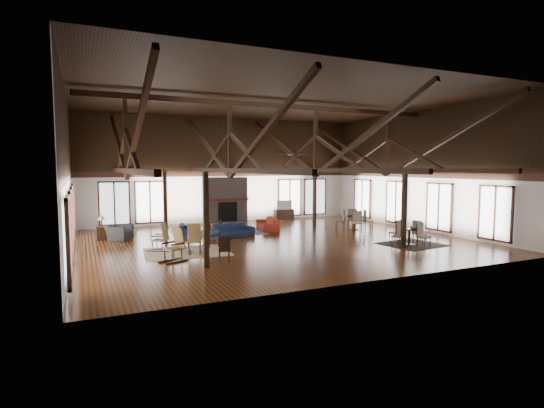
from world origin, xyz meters
name	(u,v)px	position (x,y,z in m)	size (l,w,h in m)	color
floor	(275,241)	(0.00, 0.00, 0.00)	(16.00, 16.00, 0.00)	brown
ceiling	(275,100)	(0.00, 0.00, 6.00)	(16.00, 14.00, 0.02)	black
wall_back	(224,170)	(0.00, 7.00, 3.00)	(16.00, 0.02, 6.00)	white
wall_front	(380,174)	(0.00, -7.00, 3.00)	(16.00, 0.02, 6.00)	white
wall_left	(66,172)	(-8.00, 0.00, 3.00)	(0.02, 14.00, 6.00)	white
wall_right	(419,171)	(8.00, 0.00, 3.00)	(0.02, 14.00, 6.00)	white
roof_truss	(275,147)	(0.00, 0.00, 4.03)	(15.60, 14.07, 3.14)	black
post_grid	(275,206)	(0.00, 0.00, 1.52)	(8.16, 7.16, 3.05)	black
fireplace	(226,200)	(0.00, 6.67, 1.29)	(2.50, 0.69, 2.60)	#6B5851
ceiling_fan	(296,154)	(0.50, -1.00, 3.73)	(1.60, 1.60, 0.75)	black
sofa_navy_front	(232,230)	(-1.35, 1.71, 0.30)	(2.09, 0.82, 0.61)	#17223F
sofa_navy_left	(186,230)	(-3.09, 3.26, 0.24)	(0.65, 1.67, 0.49)	#16203C
sofa_orange	(267,224)	(1.03, 3.12, 0.31)	(0.82, 2.09, 0.61)	#A83520
coffee_table	(223,225)	(-1.34, 3.14, 0.39)	(1.27, 0.87, 0.44)	brown
vase	(220,222)	(-1.46, 3.11, 0.55)	(0.20, 0.20, 0.21)	#B2B2B2
armchair	(119,233)	(-6.10, 2.92, 0.32)	(1.00, 0.87, 0.65)	#2B2B2E
side_table_lamp	(102,230)	(-6.79, 3.34, 0.43)	(0.45, 0.45, 1.15)	black
rocking_chair_a	(162,238)	(-4.83, -0.25, 0.51)	(0.96, 0.83, 1.09)	olive
rocking_chair_b	(194,239)	(-3.81, -1.17, 0.53)	(0.69, 0.97, 1.12)	olive
rocking_chair_c	(176,246)	(-4.71, -2.23, 0.54)	(1.01, 0.81, 1.15)	olive
side_chair_a	(210,232)	(-2.96, -0.24, 0.61)	(0.51, 0.51, 1.05)	black
side_chair_b	(224,247)	(-3.28, -3.12, 0.53)	(0.46, 0.46, 0.91)	black
cafe_table_near	(409,233)	(4.62, -3.14, 0.47)	(1.86, 1.86, 0.95)	black
cafe_table_far	(354,220)	(5.08, 1.32, 0.50)	(1.92, 1.92, 1.00)	black
cup_near	(411,227)	(4.64, -3.24, 0.74)	(0.13, 0.13, 0.11)	#B2B2B2
cup_far	(355,215)	(5.02, 1.23, 0.77)	(0.13, 0.13, 0.11)	#B2B2B2
tv_console	(284,214)	(3.74, 6.75, 0.30)	(1.20, 0.45, 0.60)	black
television	(284,205)	(3.72, 6.75, 0.88)	(0.98, 0.13, 0.56)	#B2B2B2
rug_tan	(187,252)	(-4.03, -0.86, 0.01)	(3.06, 2.41, 0.01)	#C9BC8C
rug_navy	(227,233)	(-1.17, 3.01, 0.01)	(3.40, 2.55, 0.01)	#192446
rug_dark	(412,244)	(4.80, -3.12, 0.01)	(2.32, 2.11, 0.01)	black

